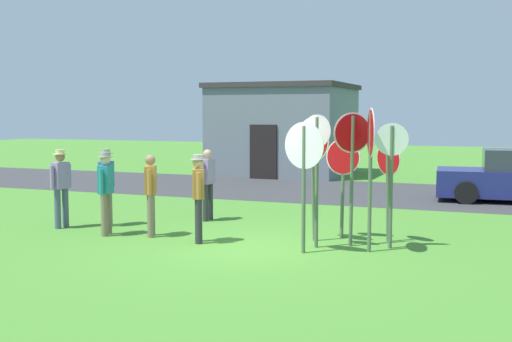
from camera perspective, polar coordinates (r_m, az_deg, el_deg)
name	(u,v)px	position (r m, az deg, el deg)	size (l,w,h in m)	color
ground_plane	(244,246)	(12.32, -1.08, -6.73)	(80.00, 80.00, 0.00)	#47842D
street_asphalt	(352,192)	(20.96, 8.56, -1.84)	(60.00, 6.40, 0.01)	#38383A
building_background	(284,129)	(26.94, 2.52, 3.76)	(5.41, 5.08, 3.74)	slate
stop_sign_leaning_right	(352,155)	(12.25, 8.55, 1.42)	(0.62, 0.50, 2.56)	#51664C
stop_sign_rear_right	(304,163)	(11.56, 4.29, 0.73)	(0.81, 0.27, 2.38)	#51664C
stop_sign_rear_left	(313,156)	(12.65, 5.10, 1.36)	(0.77, 0.46, 2.46)	#51664C
stop_sign_low_front	(343,171)	(13.11, 7.74, 0.04)	(0.74, 0.17, 2.03)	#51664C
stop_sign_leaning_left	(370,152)	(11.79, 10.14, 1.70)	(0.30, 0.86, 2.64)	#51664C
stop_sign_tallest	(317,160)	(12.06, 5.44, 0.95)	(0.58, 0.21, 2.52)	#51664C
stop_sign_far_back	(391,166)	(12.20, 11.96, 0.45)	(0.60, 0.15, 2.36)	#51664C
stop_sign_nearest	(388,174)	(12.83, 11.67, -0.30)	(0.55, 0.44, 1.99)	#51664C
person_in_teal	(107,182)	(14.80, -13.16, -1.00)	(0.32, 0.56, 1.74)	#7A6B56
person_with_sunhat	(151,191)	(13.35, -9.35, -1.74)	(0.35, 0.53, 1.69)	#7A6B56
person_holding_notes	(106,188)	(13.64, -13.22, -1.52)	(0.32, 0.56, 1.74)	#7A6B56
person_on_left	(207,179)	(15.16, -4.40, -0.75)	(0.37, 0.57, 1.69)	#2D2D33
person_in_dark_shirt	(198,193)	(12.57, -5.15, -1.96)	(0.36, 0.51, 1.74)	#2D2D33
person_in_blue	(61,184)	(14.79, -16.97, -1.10)	(0.31, 0.56, 1.74)	#4C5670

